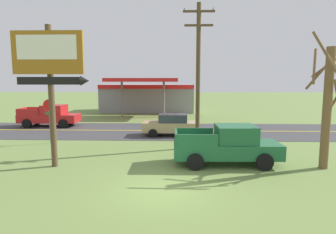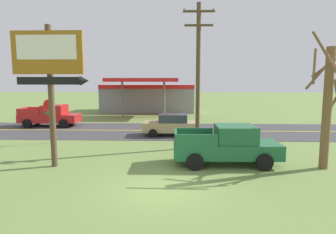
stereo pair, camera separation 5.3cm
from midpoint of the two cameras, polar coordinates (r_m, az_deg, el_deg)
The scene contains 11 objects.
ground_plane at distance 11.46m, azimuth -1.32°, elevation -14.14°, with size 180.00×180.00×0.00m, color olive.
road_asphalt at distance 24.02m, azimuth 0.49°, elevation -2.72°, with size 140.00×8.00×0.02m, color #3D3D3F.
road_centre_line at distance 24.02m, azimuth 0.49°, elevation -2.69°, with size 126.00×0.20×0.01m, color gold.
motel_sign at distance 14.69m, azimuth -22.08°, elevation 8.85°, with size 3.54×0.54×6.73m.
stop_sign at distance 20.58m, azimuth -22.22°, elevation 0.72°, with size 0.80×0.08×2.95m.
utility_pole at distance 17.74m, azimuth 6.02°, elevation 8.73°, with size 1.88×0.26×8.70m.
bare_tree at distance 15.39m, azimuth 28.90°, elevation 2.51°, with size 1.92×1.90×6.39m.
gas_station at distance 38.92m, azimuth -3.85°, elevation 3.97°, with size 12.00×11.50×4.40m.
pickup_green_parked_on_lawn at distance 14.76m, azimuth 11.69°, elevation -5.48°, with size 5.24×2.32×1.96m.
pickup_red_on_road at distance 28.31m, azimuth -22.04°, elevation 0.21°, with size 5.20×2.24×1.96m.
car_tan_near_lane at distance 21.91m, azimuth 0.77°, elevation -1.52°, with size 4.20×2.00×1.64m.
Camera 2 is at (0.66, -10.65, 4.19)m, focal length 30.99 mm.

